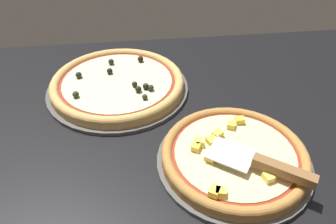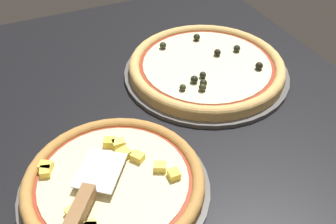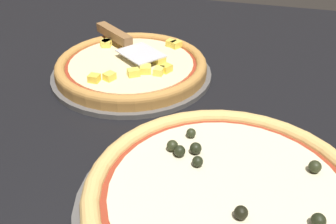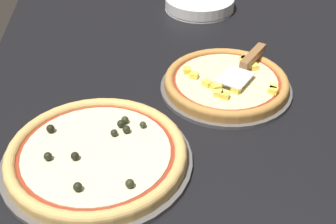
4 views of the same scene
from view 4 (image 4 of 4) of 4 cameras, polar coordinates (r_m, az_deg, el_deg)
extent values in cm
cube|color=black|center=(118.58, 5.66, 0.97)|extent=(136.72, 119.23, 3.60)
cylinder|color=#565451|center=(120.78, 7.05, 2.92)|extent=(33.51, 33.51, 1.00)
cylinder|color=#B77F3D|center=(120.03, 7.10, 3.47)|extent=(31.50, 31.50, 1.75)
torus|color=#B77F3D|center=(119.56, 7.13, 3.82)|extent=(31.50, 31.50, 2.20)
cylinder|color=maroon|center=(119.52, 7.13, 3.85)|extent=(27.38, 27.38, 0.15)
cylinder|color=beige|center=(119.45, 7.14, 3.90)|extent=(25.83, 25.83, 0.40)
cube|color=yellow|center=(120.76, 2.35, 5.07)|extent=(2.02, 1.88, 1.40)
cube|color=#F4D64C|center=(115.73, 12.67, 2.57)|extent=(2.75, 2.87, 1.40)
cube|color=#F4D64C|center=(114.86, 5.93, 3.06)|extent=(2.76, 2.82, 1.40)
cube|color=#F9E05B|center=(127.17, 9.30, 6.35)|extent=(2.57, 2.73, 1.40)
cube|color=#F4D64C|center=(118.83, 3.19, 4.47)|extent=(2.48, 2.61, 1.40)
cube|color=#F4D64C|center=(114.56, 8.33, 2.75)|extent=(2.91, 2.90, 1.40)
cube|color=#F9E05B|center=(112.64, 6.31, 2.28)|extent=(1.78, 2.28, 1.40)
cube|color=#F4D64C|center=(116.75, 12.68, 2.90)|extent=(2.40, 2.21, 1.40)
cube|color=#F4D64C|center=(115.97, 4.78, 3.50)|extent=(2.87, 2.74, 1.40)
cube|color=#F9E05B|center=(124.24, 10.48, 5.42)|extent=(2.25, 2.45, 1.40)
cube|color=#F9E05B|center=(127.29, 9.35, 6.37)|extent=(2.44, 2.59, 1.40)
cube|color=yellow|center=(111.97, 6.95, 2.00)|extent=(2.47, 2.59, 1.40)
cylinder|color=#565451|center=(99.40, -8.61, -5.87)|extent=(39.98, 39.98, 1.00)
cylinder|color=#DBAD60|center=(98.49, -8.68, -5.29)|extent=(37.58, 37.58, 1.73)
torus|color=#DBAD60|center=(97.92, -8.73, -4.91)|extent=(37.58, 37.58, 2.53)
cylinder|color=maroon|center=(97.87, -8.73, -4.88)|extent=(32.66, 32.66, 0.15)
cylinder|color=beige|center=(97.79, -8.74, -4.82)|extent=(30.81, 30.81, 0.40)
sphere|color=black|center=(97.10, -14.43, -5.25)|extent=(1.72, 1.72, 1.72)
sphere|color=black|center=(89.53, -10.96, -8.94)|extent=(1.77, 1.77, 1.77)
sphere|color=black|center=(101.04, -5.10, -2.11)|extent=(1.73, 1.73, 1.73)
sphere|color=#282D19|center=(102.27, -3.08, -1.55)|extent=(1.46, 1.46, 1.46)
sphere|color=black|center=(102.73, -5.78, -1.42)|extent=(1.69, 1.69, 1.69)
sphere|color=black|center=(103.91, -14.14, -1.97)|extent=(1.80, 1.80, 1.80)
sphere|color=black|center=(95.98, -11.28, -5.28)|extent=(1.70, 1.70, 1.70)
sphere|color=#282D19|center=(103.73, -5.27, -0.96)|extent=(1.68, 1.68, 1.68)
sphere|color=#282D19|center=(88.86, -4.68, -8.67)|extent=(1.74, 1.74, 1.74)
sphere|color=black|center=(100.53, -6.60, -2.53)|extent=(1.54, 1.54, 1.54)
cube|color=silver|center=(117.60, 8.17, 4.22)|extent=(11.54, 11.13, 0.24)
cube|color=olive|center=(125.70, 10.31, 6.74)|extent=(11.08, 9.08, 2.00)
cylinder|color=white|center=(163.82, 3.83, 12.55)|extent=(23.36, 23.36, 0.70)
cylinder|color=white|center=(163.53, 3.84, 12.78)|extent=(23.36, 23.36, 0.70)
cylinder|color=white|center=(163.25, 3.85, 13.00)|extent=(23.36, 23.36, 0.70)
cylinder|color=white|center=(162.97, 3.86, 13.23)|extent=(23.36, 23.36, 0.70)
cylinder|color=white|center=(162.70, 3.87, 13.45)|extent=(23.36, 23.36, 0.70)
camera|label=1|loc=(1.06, 40.23, 21.30)|focal=35.00mm
camera|label=2|loc=(1.46, 9.62, 31.71)|focal=42.00mm
camera|label=3|loc=(0.89, -36.39, 11.25)|focal=42.00mm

